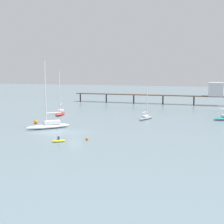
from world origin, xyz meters
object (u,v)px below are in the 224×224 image
Objects in this scene: sailboat_white at (49,125)px; mooring_buoy_inner at (36,122)px; sailboat_red at (60,112)px; sailboat_gray at (146,117)px; mooring_buoy_mid at (87,139)px; pier at (192,91)px; dinghy_yellow at (59,141)px.

sailboat_white is 7.10m from mooring_buoy_inner.
mooring_buoy_inner is (2.61, -15.55, -0.22)m from sailboat_red.
sailboat_gray is 0.55× the size of sailboat_white.
mooring_buoy_mid is (-3.62, -26.67, -0.27)m from sailboat_gray.
pier is 7.43× the size of sailboat_gray.
sailboat_gray reaches higher than mooring_buoy_inner.
dinghy_yellow is at bearing -104.28° from sailboat_gray.
sailboat_red is at bearing 179.30° from sailboat_gray.
sailboat_white reaches higher than mooring_buoy_mid.
mooring_buoy_mid is 21.29m from mooring_buoy_inner.
pier is 108.64× the size of mooring_buoy_mid.
pier is 61.40m from sailboat_white.
sailboat_gray is 26.44m from mooring_buoy_inner.
sailboat_red reaches higher than dinghy_yellow.
pier is 48.79m from sailboat_red.
mooring_buoy_mid is (-10.41, -64.41, -4.53)m from pier.
pier is 38.59m from sailboat_gray.
pier reaches higher than sailboat_gray.
dinghy_yellow is at bearing -102.00° from pier.
mooring_buoy_mid is at bearing 36.53° from dinghy_yellow.
dinghy_yellow is at bearing -60.79° from sailboat_red.
sailboat_white is (-22.53, -56.98, -3.98)m from pier.
dinghy_yellow is at bearing -45.44° from mooring_buoy_inner.
dinghy_yellow reaches higher than mooring_buoy_mid.
pier is 22.69× the size of dinghy_yellow.
sailboat_gray is 30.50m from dinghy_yellow.
sailboat_red is 34.20m from dinghy_yellow.
pier is 60.28m from mooring_buoy_inner.
sailboat_red reaches higher than pier.
sailboat_red is 13.13× the size of mooring_buoy_inner.
sailboat_gray is at bearing 35.23° from mooring_buoy_inner.
mooring_buoy_inner is (-21.60, -15.26, -0.08)m from sailboat_gray.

